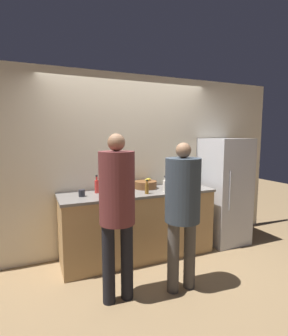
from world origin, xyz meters
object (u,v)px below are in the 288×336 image
Objects in this scene: refrigerator at (224,190)px; bottle_clear at (165,185)px; fruit_bowl at (146,185)px; bottle_red at (97,186)px; cup_black at (82,193)px; bottle_amber at (147,188)px; person_center at (182,202)px; utensil_crock at (129,185)px; potted_plant at (184,175)px; person_left at (117,203)px.

refrigerator is 7.79× the size of bottle_clear.
fruit_bowl is 0.73m from bottle_red.
refrigerator is 2.26m from cup_black.
bottle_amber is 0.68m from bottle_red.
utensil_crock is (-0.19, 1.15, 0.01)m from person_center.
utensil_crock is 0.96m from potted_plant.
bottle_red is at bearing 29.12° from cup_black.
refrigerator is 1.33m from fruit_bowl.
potted_plant reaches higher than fruit_bowl.
person_left reaches higher than bottle_red.
bottle_red is 2.81× the size of cup_black.
person_center reaches higher than bottle_amber.
refrigerator is at bearing 34.71° from person_center.
potted_plant is at bearing 8.36° from cup_black.
bottle_red is (-0.60, 0.32, 0.02)m from bottle_amber.
person_center is 1.26m from bottle_red.
person_center reaches higher than bottle_clear.
person_left is 1.06× the size of person_center.
potted_plant is at bearing 1.79° from utensil_crock.
cup_black is at bearing 166.85° from bottle_amber.
person_left is 6.94× the size of potted_plant.
fruit_bowl is 1.30× the size of potted_plant.
bottle_clear is (0.21, 0.80, 0.03)m from person_center.
refrigerator reaches higher than bottle_amber.
potted_plant is at bearing 34.71° from bottle_clear.
person_left reaches higher than potted_plant.
fruit_bowl is 0.24m from utensil_crock.
potted_plant is (0.85, 0.44, 0.06)m from bottle_amber.
refrigerator reaches higher than cup_black.
bottle_amber is 0.89× the size of bottle_clear.
refrigerator is 1.02× the size of person_center.
bottle_amber is 0.84m from cup_black.
bottle_clear is 2.47× the size of cup_black.
person_left is 7.14× the size of bottle_red.
bottle_clear reaches higher than bottle_amber.
person_left is at bearing -143.34° from potted_plant.
person_left is 20.02× the size of cup_black.
bottle_red reaches higher than fruit_bowl.
cup_black is (-0.72, -0.22, -0.02)m from utensil_crock.
refrigerator is 1.16m from bottle_clear.
person_center is at bearing -145.29° from refrigerator.
person_center is 7.67× the size of bottle_clear.
bottle_red is at bearing -175.21° from potted_plant.
bottle_amber is 0.79× the size of bottle_red.
bottle_amber is (-0.13, -0.34, 0.02)m from fruit_bowl.
refrigerator is 1.46m from bottle_amber.
refrigerator is at bearing -23.01° from potted_plant.
person_left is at bearing -76.50° from cup_black.
cup_black is (-0.22, -0.12, -0.05)m from bottle_red.
refrigerator is 19.24× the size of cup_black.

